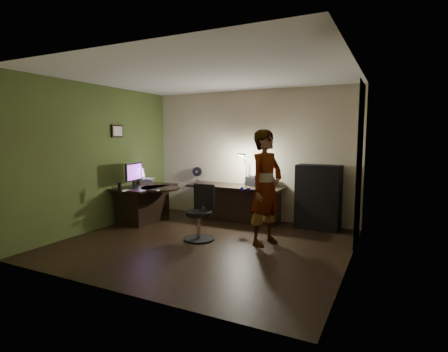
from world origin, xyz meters
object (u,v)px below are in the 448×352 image
at_px(desk_right, 235,203).
at_px(monitor, 133,179).
at_px(office_chair, 199,213).
at_px(person, 266,188).
at_px(cabinet, 318,197).
at_px(desk_left, 145,204).

height_order(desk_right, monitor, monitor).
relative_size(office_chair, person, 0.50).
bearing_deg(person, monitor, 107.63).
distance_m(desk_right, office_chair, 1.50).
bearing_deg(cabinet, monitor, -156.44).
xyz_separation_m(cabinet, person, (-0.57, -1.34, 0.32)).
distance_m(desk_right, person, 1.71).
distance_m(office_chair, person, 1.21).
bearing_deg(person, desk_left, 101.97).
bearing_deg(desk_left, monitor, -102.39).
height_order(cabinet, monitor, cabinet).
xyz_separation_m(desk_left, desk_right, (1.65, 0.86, 0.00)).
bearing_deg(desk_right, desk_left, -153.34).
relative_size(desk_left, desk_right, 0.64).
xyz_separation_m(cabinet, office_chair, (-1.65, -1.64, -0.14)).
relative_size(cabinet, monitor, 2.19).
bearing_deg(office_chair, cabinet, 41.76).
xyz_separation_m(cabinet, monitor, (-3.37, -1.28, 0.30)).
bearing_deg(desk_left, office_chair, -21.43).
xyz_separation_m(desk_right, monitor, (-1.71, -1.13, 0.54)).
bearing_deg(cabinet, person, -110.27).
relative_size(desk_right, office_chair, 2.12).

